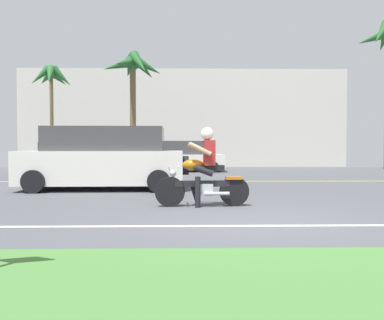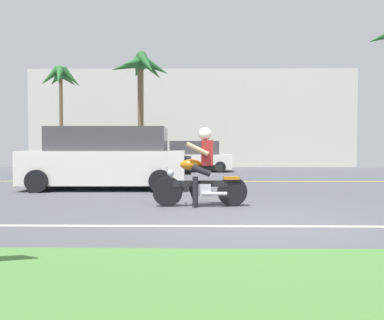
{
  "view_description": "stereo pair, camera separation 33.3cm",
  "coord_description": "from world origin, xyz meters",
  "px_view_note": "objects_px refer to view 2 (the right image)",
  "views": [
    {
      "loc": [
        -1.05,
        -6.81,
        1.25
      ],
      "look_at": [
        -0.86,
        2.89,
        0.95
      ],
      "focal_mm": 36.83,
      "sensor_mm": 36.0,
      "label": 1
    },
    {
      "loc": [
        -0.72,
        -6.81,
        1.25
      ],
      "look_at": [
        -0.86,
        2.89,
        0.95
      ],
      "focal_mm": 36.83,
      "sensor_mm": 36.0,
      "label": 2
    }
  ],
  "objects_px": {
    "parked_car_1": "(191,157)",
    "palm_tree_0": "(141,72)",
    "motorcyclist": "(201,173)",
    "parked_car_0": "(73,160)",
    "suv_nearby": "(108,159)",
    "palm_tree_1": "(61,83)"
  },
  "relations": [
    {
      "from": "parked_car_1",
      "to": "palm_tree_0",
      "type": "distance_m",
      "value": 5.4
    },
    {
      "from": "suv_nearby",
      "to": "parked_car_1",
      "type": "bearing_deg",
      "value": 74.82
    },
    {
      "from": "motorcyclist",
      "to": "parked_car_0",
      "type": "height_order",
      "value": "motorcyclist"
    },
    {
      "from": "parked_car_1",
      "to": "palm_tree_0",
      "type": "xyz_separation_m",
      "value": [
        -2.71,
        0.75,
        4.62
      ]
    },
    {
      "from": "motorcyclist",
      "to": "palm_tree_0",
      "type": "height_order",
      "value": "palm_tree_0"
    },
    {
      "from": "motorcyclist",
      "to": "palm_tree_1",
      "type": "height_order",
      "value": "palm_tree_1"
    },
    {
      "from": "parked_car_1",
      "to": "palm_tree_0",
      "type": "relative_size",
      "value": 0.68
    },
    {
      "from": "palm_tree_1",
      "to": "suv_nearby",
      "type": "bearing_deg",
      "value": -64.69
    },
    {
      "from": "motorcyclist",
      "to": "suv_nearby",
      "type": "xyz_separation_m",
      "value": [
        -2.81,
        3.57,
        0.2
      ]
    },
    {
      "from": "motorcyclist",
      "to": "palm_tree_1",
      "type": "distance_m",
      "value": 17.44
    },
    {
      "from": "suv_nearby",
      "to": "palm_tree_0",
      "type": "relative_size",
      "value": 0.78
    },
    {
      "from": "palm_tree_0",
      "to": "palm_tree_1",
      "type": "height_order",
      "value": "palm_tree_0"
    },
    {
      "from": "suv_nearby",
      "to": "parked_car_1",
      "type": "distance_m",
      "value": 9.1
    },
    {
      "from": "parked_car_0",
      "to": "palm_tree_0",
      "type": "height_order",
      "value": "palm_tree_0"
    },
    {
      "from": "suv_nearby",
      "to": "palm_tree_0",
      "type": "height_order",
      "value": "palm_tree_0"
    },
    {
      "from": "parked_car_0",
      "to": "parked_car_1",
      "type": "relative_size",
      "value": 0.92
    },
    {
      "from": "parked_car_0",
      "to": "palm_tree_0",
      "type": "xyz_separation_m",
      "value": [
        2.73,
        3.31,
        4.66
      ]
    },
    {
      "from": "parked_car_0",
      "to": "parked_car_1",
      "type": "height_order",
      "value": "parked_car_1"
    },
    {
      "from": "suv_nearby",
      "to": "palm_tree_0",
      "type": "bearing_deg",
      "value": 91.96
    },
    {
      "from": "suv_nearby",
      "to": "palm_tree_1",
      "type": "distance_m",
      "value": 13.1
    },
    {
      "from": "parked_car_0",
      "to": "palm_tree_0",
      "type": "bearing_deg",
      "value": 50.5
    },
    {
      "from": "suv_nearby",
      "to": "parked_car_0",
      "type": "height_order",
      "value": "suv_nearby"
    }
  ]
}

